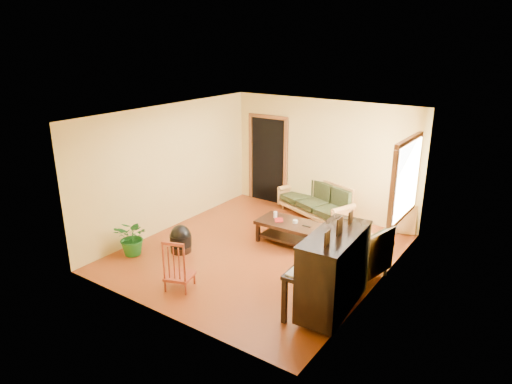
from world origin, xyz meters
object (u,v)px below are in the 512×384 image
Objects in this scene: ceramic_crock at (393,228)px; piano at (333,273)px; sofa at (314,200)px; red_chair at (179,263)px; potted_plant at (133,237)px; armchair at (360,250)px; footstool at (181,242)px; coffee_table at (289,233)px.

piano is at bearing -86.38° from ceramic_crock.
sofa is 1.31× the size of piano.
potted_plant is at bearing 146.41° from red_chair.
ceramic_crock is at bearing 43.81° from red_chair.
sofa is at bearing 118.30° from piano.
piano is at bearing -73.27° from armchair.
armchair reaches higher than sofa.
sofa reaches higher than footstool.
piano is at bearing -3.53° from footstool.
sofa is 4.05m from potted_plant.
armchair is at bearing -25.56° from sofa.
armchair is at bearing 23.80° from potted_plant.
sofa reaches higher than coffee_table.
armchair is 0.64× the size of piano.
potted_plant is at bearing -134.33° from ceramic_crock.
footstool is 0.87m from potted_plant.
sofa is at bearing 62.72° from potted_plant.
footstool is at bearing 173.00° from piano.
ceramic_crock is at bearing 45.67° from potted_plant.
footstool is at bearing -135.11° from coffee_table.
sofa is 2.72m from armchair.
potted_plant is (-1.86, -3.60, -0.05)m from sofa.
red_chair is 1.59m from potted_plant.
armchair is 2.10m from ceramic_crock.
ceramic_crock is (3.01, 3.13, -0.08)m from footstool.
piano is 3.38m from ceramic_crock.
armchair is 3.31m from footstool.
sofa is at bearing 99.28° from coffee_table.
potted_plant is (-3.75, -1.65, -0.11)m from armchair.
footstool is (-3.13, -1.06, -0.26)m from armchair.
ceramic_crock is (-0.21, 3.33, -0.52)m from piano.
red_chair reaches higher than ceramic_crock.
sofa is 4.01m from red_chair.
ceramic_crock is at bearing 90.14° from piano.
piano is at bearing 5.82° from potted_plant.
piano is at bearing -0.37° from red_chair.
footstool is at bearing 43.40° from potted_plant.
ceramic_crock is (1.78, 0.12, -0.29)m from sofa.
potted_plant reaches higher than footstool.
piano reaches higher than ceramic_crock.
sofa is 8.35× the size of ceramic_crock.
red_chair is (-2.30, -0.79, -0.19)m from piano.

